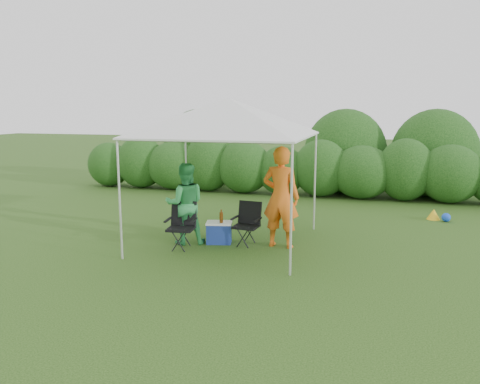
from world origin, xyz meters
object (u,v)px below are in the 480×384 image
(cooler, at_px, (219,232))
(chair_right, at_px, (248,220))
(man, at_px, (281,197))
(woman, at_px, (185,204))
(canopy, at_px, (228,117))
(chair_left, at_px, (182,222))

(cooler, bearing_deg, chair_right, -4.95)
(man, height_order, woman, man)
(canopy, xyz_separation_m, chair_left, (-0.75, -0.55, -1.97))
(man, bearing_deg, chair_right, 4.90)
(chair_right, relative_size, chair_left, 0.95)
(canopy, distance_m, chair_right, 2.03)
(canopy, distance_m, man, 1.82)
(man, distance_m, woman, 1.87)
(man, relative_size, cooler, 3.40)
(chair_left, xyz_separation_m, cooler, (0.58, 0.48, -0.28))
(chair_right, height_order, chair_left, chair_left)
(canopy, bearing_deg, chair_left, -143.65)
(chair_left, height_order, man, man)
(woman, distance_m, cooler, 0.88)
(cooler, bearing_deg, canopy, 8.53)
(chair_left, xyz_separation_m, man, (1.79, 0.56, 0.47))
(canopy, relative_size, chair_right, 3.72)
(cooler, bearing_deg, man, -9.60)
(chair_right, bearing_deg, chair_left, -147.96)
(chair_right, xyz_separation_m, man, (0.65, -0.00, 0.50))
(woman, relative_size, cooler, 2.79)
(canopy, height_order, man, canopy)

